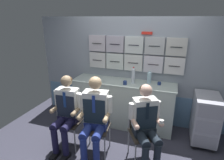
{
  "coord_description": "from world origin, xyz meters",
  "views": [
    {
      "loc": [
        0.77,
        -2.21,
        2.13
      ],
      "look_at": [
        -0.21,
        0.63,
        1.11
      ],
      "focal_mm": 29.64,
      "sensor_mm": 36.0,
      "label": 1
    }
  ],
  "objects_px": {
    "folding_chair_near_trolley": "(142,126)",
    "water_bottle_blue_cap": "(149,77)",
    "crew_member_near_trolley": "(146,123)",
    "espresso_cup_small": "(159,83)",
    "service_trolley": "(205,118)",
    "crew_member_left": "(66,110)",
    "folding_chair_left": "(72,114)",
    "folding_chair_center": "(98,120)",
    "crew_member_center": "(95,115)"
  },
  "relations": [
    {
      "from": "folding_chair_left",
      "to": "folding_chair_near_trolley",
      "type": "relative_size",
      "value": 1.0
    },
    {
      "from": "crew_member_left",
      "to": "folding_chair_near_trolley",
      "type": "distance_m",
      "value": 1.24
    },
    {
      "from": "folding_chair_left",
      "to": "service_trolley",
      "type": "bearing_deg",
      "value": 18.84
    },
    {
      "from": "service_trolley",
      "to": "espresso_cup_small",
      "type": "distance_m",
      "value": 0.98
    },
    {
      "from": "service_trolley",
      "to": "crew_member_center",
      "type": "relative_size",
      "value": 0.67
    },
    {
      "from": "crew_member_left",
      "to": "crew_member_near_trolley",
      "type": "relative_size",
      "value": 1.01
    },
    {
      "from": "folding_chair_left",
      "to": "folding_chair_center",
      "type": "distance_m",
      "value": 0.51
    },
    {
      "from": "folding_chair_near_trolley",
      "to": "water_bottle_blue_cap",
      "type": "bearing_deg",
      "value": 93.04
    },
    {
      "from": "service_trolley",
      "to": "espresso_cup_small",
      "type": "relative_size",
      "value": 13.84
    },
    {
      "from": "service_trolley",
      "to": "crew_member_near_trolley",
      "type": "xyz_separation_m",
      "value": [
        -0.9,
        -0.85,
        0.21
      ]
    },
    {
      "from": "folding_chair_near_trolley",
      "to": "crew_member_center",
      "type": "bearing_deg",
      "value": -161.7
    },
    {
      "from": "crew_member_center",
      "to": "folding_chair_near_trolley",
      "type": "relative_size",
      "value": 1.52
    },
    {
      "from": "folding_chair_left",
      "to": "crew_member_near_trolley",
      "type": "relative_size",
      "value": 0.69
    },
    {
      "from": "service_trolley",
      "to": "crew_member_center",
      "type": "distance_m",
      "value": 1.93
    },
    {
      "from": "crew_member_near_trolley",
      "to": "water_bottle_blue_cap",
      "type": "height_order",
      "value": "crew_member_near_trolley"
    },
    {
      "from": "crew_member_center",
      "to": "crew_member_near_trolley",
      "type": "xyz_separation_m",
      "value": [
        0.77,
        0.09,
        -0.04
      ]
    },
    {
      "from": "espresso_cup_small",
      "to": "crew_member_near_trolley",
      "type": "bearing_deg",
      "value": -93.83
    },
    {
      "from": "folding_chair_near_trolley",
      "to": "espresso_cup_small",
      "type": "xyz_separation_m",
      "value": [
        0.15,
        0.86,
        0.43
      ]
    },
    {
      "from": "folding_chair_left",
      "to": "folding_chair_center",
      "type": "relative_size",
      "value": 1.0
    },
    {
      "from": "crew_member_left",
      "to": "crew_member_center",
      "type": "distance_m",
      "value": 0.52
    },
    {
      "from": "crew_member_near_trolley",
      "to": "espresso_cup_small",
      "type": "relative_size",
      "value": 19.65
    },
    {
      "from": "folding_chair_near_trolley",
      "to": "espresso_cup_small",
      "type": "relative_size",
      "value": 13.55
    },
    {
      "from": "folding_chair_near_trolley",
      "to": "service_trolley",
      "type": "bearing_deg",
      "value": 35.83
    },
    {
      "from": "service_trolley",
      "to": "water_bottle_blue_cap",
      "type": "distance_m",
      "value": 1.2
    },
    {
      "from": "service_trolley",
      "to": "crew_member_near_trolley",
      "type": "height_order",
      "value": "crew_member_near_trolley"
    },
    {
      "from": "folding_chair_left",
      "to": "crew_member_left",
      "type": "relative_size",
      "value": 0.68
    },
    {
      "from": "crew_member_near_trolley",
      "to": "folding_chair_center",
      "type": "bearing_deg",
      "value": 174.93
    },
    {
      "from": "folding_chair_left",
      "to": "crew_member_left",
      "type": "height_order",
      "value": "crew_member_left"
    },
    {
      "from": "crew_member_near_trolley",
      "to": "espresso_cup_small",
      "type": "xyz_separation_m",
      "value": [
        0.07,
        1.0,
        0.28
      ]
    },
    {
      "from": "folding_chair_near_trolley",
      "to": "water_bottle_blue_cap",
      "type": "distance_m",
      "value": 1.05
    },
    {
      "from": "espresso_cup_small",
      "to": "folding_chair_center",
      "type": "bearing_deg",
      "value": -132.88
    },
    {
      "from": "crew_member_near_trolley",
      "to": "water_bottle_blue_cap",
      "type": "xyz_separation_m",
      "value": [
        -0.13,
        1.05,
        0.37
      ]
    },
    {
      "from": "crew_member_left",
      "to": "folding_chair_near_trolley",
      "type": "relative_size",
      "value": 1.47
    },
    {
      "from": "folding_chair_left",
      "to": "espresso_cup_small",
      "type": "height_order",
      "value": "espresso_cup_small"
    },
    {
      "from": "service_trolley",
      "to": "crew_member_left",
      "type": "height_order",
      "value": "crew_member_left"
    },
    {
      "from": "espresso_cup_small",
      "to": "folding_chair_left",
      "type": "bearing_deg",
      "value": -146.72
    },
    {
      "from": "folding_chair_center",
      "to": "water_bottle_blue_cap",
      "type": "height_order",
      "value": "water_bottle_blue_cap"
    },
    {
      "from": "water_bottle_blue_cap",
      "to": "folding_chair_left",
      "type": "bearing_deg",
      "value": -140.86
    },
    {
      "from": "folding_chair_left",
      "to": "crew_member_center",
      "type": "height_order",
      "value": "crew_member_center"
    },
    {
      "from": "folding_chair_center",
      "to": "service_trolley",
      "type": "bearing_deg",
      "value": 24.73
    },
    {
      "from": "folding_chair_center",
      "to": "espresso_cup_small",
      "type": "xyz_separation_m",
      "value": [
        0.86,
        0.93,
        0.43
      ]
    },
    {
      "from": "crew_member_left",
      "to": "water_bottle_blue_cap",
      "type": "xyz_separation_m",
      "value": [
        1.16,
        1.11,
        0.35
      ]
    },
    {
      "from": "espresso_cup_small",
      "to": "folding_chair_near_trolley",
      "type": "bearing_deg",
      "value": -99.87
    },
    {
      "from": "folding_chair_left",
      "to": "crew_member_center",
      "type": "distance_m",
      "value": 0.59
    },
    {
      "from": "crew_member_center",
      "to": "folding_chair_left",
      "type": "bearing_deg",
      "value": 160.56
    },
    {
      "from": "service_trolley",
      "to": "water_bottle_blue_cap",
      "type": "bearing_deg",
      "value": 168.92
    },
    {
      "from": "crew_member_left",
      "to": "crew_member_center",
      "type": "xyz_separation_m",
      "value": [
        0.52,
        -0.02,
        0.03
      ]
    },
    {
      "from": "service_trolley",
      "to": "folding_chair_near_trolley",
      "type": "bearing_deg",
      "value": -144.17
    },
    {
      "from": "service_trolley",
      "to": "folding_chair_center",
      "type": "bearing_deg",
      "value": -155.27
    },
    {
      "from": "crew_member_center",
      "to": "water_bottle_blue_cap",
      "type": "distance_m",
      "value": 1.35
    }
  ]
}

